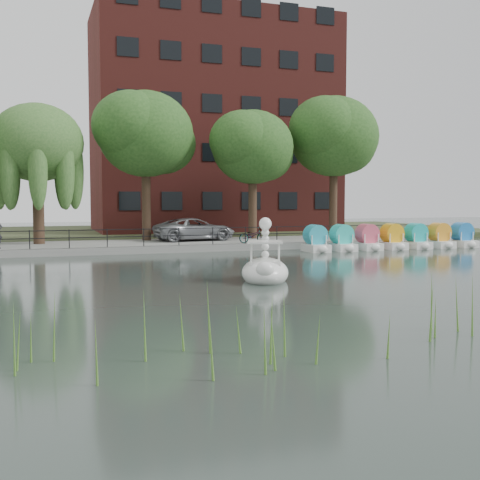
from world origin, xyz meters
TOP-DOWN VIEW (x-y plane):
  - ground_plane at (0.00, 0.00)m, footprint 120.00×120.00m
  - promenade at (0.00, 16.00)m, footprint 40.00×6.00m
  - kerb at (0.00, 13.05)m, footprint 40.00×0.25m
  - land_strip at (0.00, 30.00)m, footprint 60.00×22.00m
  - railing at (0.00, 13.25)m, footprint 32.00×0.05m
  - apartment_building at (7.00, 29.97)m, footprint 20.00×10.07m
  - willow_mid at (-7.50, 17.00)m, footprint 5.32×5.32m
  - broadleaf_center at (-1.00, 18.00)m, footprint 6.00×6.00m
  - broadleaf_right at (6.00, 17.50)m, footprint 5.40×5.40m
  - broadleaf_far at (12.50, 18.50)m, footprint 6.30×6.30m
  - minivan at (1.82, 16.70)m, footprint 3.38×6.15m
  - bicycle at (4.59, 13.62)m, footprint 0.64×1.73m
  - swan_boat at (0.37, 0.73)m, footprint 2.62×3.19m
  - pedal_boat_row at (12.63, 11.14)m, footprint 11.35×1.70m

SIDE VIEW (x-z plane):
  - ground_plane at x=0.00m, z-range 0.00..0.00m
  - land_strip at x=0.00m, z-range 0.00..0.36m
  - promenade at x=0.00m, z-range 0.00..0.40m
  - kerb at x=0.00m, z-range 0.00..0.40m
  - swan_boat at x=0.37m, z-range -0.66..1.68m
  - pedal_boat_row at x=12.63m, z-range -0.09..1.31m
  - bicycle at x=4.59m, z-range 0.40..1.40m
  - railing at x=0.00m, z-range 0.65..1.65m
  - minivan at x=1.82m, z-range 0.40..2.03m
  - willow_mid at x=-7.50m, z-range 2.17..10.32m
  - broadleaf_right at x=6.00m, z-range 2.22..10.55m
  - broadleaf_center at x=-1.00m, z-range 2.44..11.69m
  - broadleaf_far at x=12.50m, z-range 2.54..12.25m
  - apartment_building at x=7.00m, z-range 0.36..18.36m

